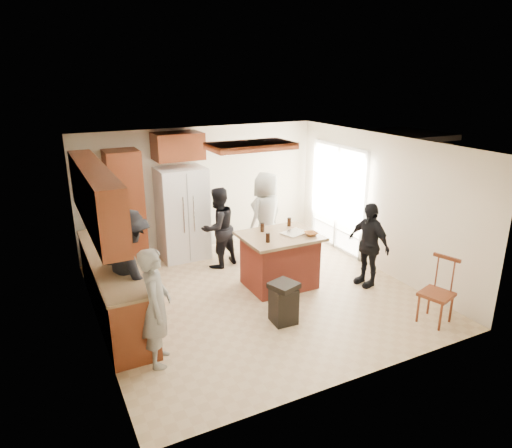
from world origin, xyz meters
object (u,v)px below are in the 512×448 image
kitchen_island (280,260)px  person_behind_right (266,215)px  person_counter (129,271)px  refrigerator (183,214)px  person_behind_left (218,228)px  person_front_left (156,307)px  person_side_right (368,244)px  spindle_chair (437,294)px  trash_bin (284,302)px

kitchen_island → person_behind_right: bearing=72.2°
person_counter → refrigerator: bearing=-52.0°
person_behind_left → person_counter: (-1.94, -1.51, 0.13)m
person_front_left → person_side_right: bearing=-61.7°
person_behind_left → person_behind_right: size_ratio=0.89×
person_front_left → spindle_chair: size_ratio=1.56×
spindle_chair → person_side_right: bearing=93.2°
spindle_chair → person_counter: bearing=155.5°
person_behind_right → person_counter: (-2.96, -1.53, 0.03)m
person_behind_right → person_behind_left: bearing=-22.7°
person_front_left → person_side_right: size_ratio=1.06×
spindle_chair → refrigerator: bearing=121.6°
trash_bin → person_front_left: bearing=-175.9°
person_counter → person_behind_left: bearing=-70.3°
person_behind_left → person_side_right: (1.98, -1.88, -0.03)m
person_counter → trash_bin: (2.00, -0.83, -0.57)m
trash_bin → spindle_chair: 2.24m
kitchen_island → person_behind_left: bearing=115.8°
person_counter → kitchen_island: person_counter is taller
person_behind_right → kitchen_island: (-0.41, -1.28, -0.38)m
refrigerator → person_counter: bearing=-123.8°
person_behind_left → spindle_chair: (2.06, -3.34, -0.31)m
refrigerator → trash_bin: refrigerator is taller
person_behind_right → person_side_right: (0.97, -1.90, -0.12)m
refrigerator → trash_bin: size_ratio=2.86×
person_side_right → person_counter: size_ratio=0.82×
trash_bin → spindle_chair: spindle_chair is taller
kitchen_island → trash_bin: (-0.55, -1.09, -0.16)m
person_behind_left → spindle_chair: person_behind_left is taller
person_behind_left → trash_bin: (0.06, -2.35, -0.45)m
person_side_right → spindle_chair: 1.49m
person_front_left → person_behind_right: 3.79m
refrigerator → person_behind_left: bearing=-58.8°
person_front_left → person_counter: size_ratio=0.87×
person_behind_right → person_side_right: bearing=93.2°
trash_bin → person_behind_right: bearing=68.0°
person_front_left → person_side_right: (3.81, 0.61, -0.04)m
person_counter → trash_bin: size_ratio=2.83×
person_side_right → spindle_chair: (0.08, -1.46, -0.28)m
person_front_left → trash_bin: 1.95m
spindle_chair → person_front_left: bearing=167.6°
person_counter → trash_bin: bearing=-130.8°
person_behind_left → kitchen_island: size_ratio=1.19×
person_behind_left → person_front_left: bearing=33.9°
person_behind_left → kitchen_island: person_behind_left is taller
person_behind_left → person_behind_right: bearing=161.4°
person_side_right → kitchen_island: size_ratio=1.15×
trash_bin → spindle_chair: size_ratio=0.63×
person_behind_left → refrigerator: bearing=-78.5°
person_front_left → trash_bin: (1.89, 0.14, -0.46)m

